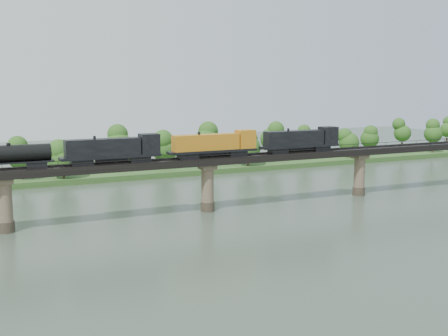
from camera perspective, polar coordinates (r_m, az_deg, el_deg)
name	(u,v)px	position (r m, az deg, el deg)	size (l,w,h in m)	color
ground	(281,248)	(93.66, 5.79, -8.10)	(400.00, 400.00, 0.00)	#334235
far_bank	(134,171)	(170.26, -9.13, -0.31)	(300.00, 24.00, 1.60)	#2C5020
bridge	(207,186)	(118.36, -1.69, -1.81)	(236.00, 30.00, 11.50)	#473A2D
bridge_superstructure	(207,156)	(117.38, -1.70, 1.23)	(220.00, 4.90, 0.75)	black
far_treeline	(110,147)	(162.82, -11.53, 2.07)	(289.06, 17.54, 13.60)	#382619
freight_train	(181,146)	(114.93, -4.35, 2.21)	(79.10, 3.08, 5.44)	black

